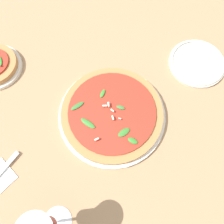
{
  "coord_description": "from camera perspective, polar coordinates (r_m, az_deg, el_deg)",
  "views": [
    {
      "loc": [
        0.22,
        0.15,
        0.62
      ],
      "look_at": [
        0.02,
        0.04,
        0.03
      ],
      "focal_mm": 35.0,
      "sensor_mm": 36.0,
      "label": 1
    }
  ],
  "objects": [
    {
      "name": "ground_plane",
      "position": [
        0.67,
        -1.91,
        2.19
      ],
      "size": [
        6.0,
        6.0,
        0.0
      ],
      "primitive_type": "plane",
      "color": "#9E7A56"
    },
    {
      "name": "side_plate_white",
      "position": [
        0.78,
        21.35,
        11.9
      ],
      "size": [
        0.18,
        0.18,
        0.02
      ],
      "color": "silver",
      "rests_on": "ground_plane"
    },
    {
      "name": "pizza_arugula_main",
      "position": [
        0.64,
        -0.01,
        -0.43
      ],
      "size": [
        0.32,
        0.32,
        0.05
      ],
      "color": "silver",
      "rests_on": "ground_plane"
    }
  ]
}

